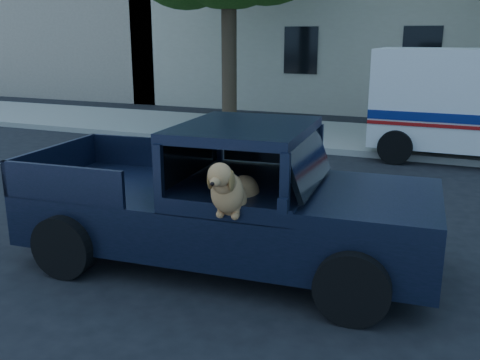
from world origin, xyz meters
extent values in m
plane|color=black|center=(0.00, 0.00, 0.00)|extent=(120.00, 120.00, 0.00)
cube|color=gray|center=(0.00, 9.20, 0.07)|extent=(60.00, 4.00, 0.15)
cylinder|color=#332619|center=(-4.00, 9.60, 2.20)|extent=(0.44, 0.44, 4.40)
cube|color=tan|center=(-15.00, 16.50, 4.00)|extent=(12.00, 6.00, 8.00)
cube|color=black|center=(-0.06, 0.63, 0.59)|extent=(4.98, 2.23, 0.62)
cube|color=black|center=(1.67, 0.76, 0.97)|extent=(1.54, 1.97, 0.15)
cube|color=black|center=(0.18, 0.65, 1.68)|extent=(1.58, 1.90, 0.11)
cube|color=black|center=(0.93, 0.71, 1.35)|extent=(0.36, 1.62, 0.53)
cube|color=black|center=(0.40, 0.25, 0.77)|extent=(0.55, 0.55, 0.35)
cube|color=black|center=(1.01, -0.46, 1.20)|extent=(0.10, 0.05, 0.15)
cube|color=silver|center=(2.75, 7.84, 0.58)|extent=(4.46, 2.04, 0.53)
cube|color=silver|center=(2.33, 7.84, 1.64)|extent=(3.61, 2.04, 1.59)
cube|color=navy|center=(2.32, 6.82, 1.06)|extent=(3.60, 0.05, 0.19)
cube|color=#9E0F0F|center=(2.32, 6.82, 0.89)|extent=(3.60, 0.05, 0.07)
camera|label=1|loc=(2.47, -4.92, 2.72)|focal=40.00mm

